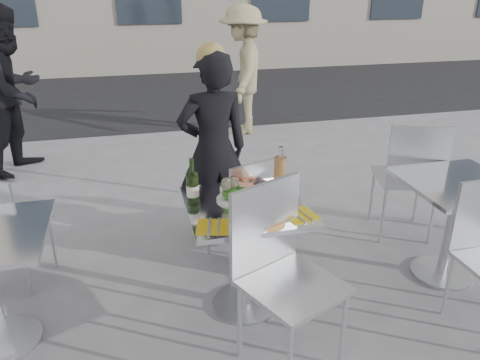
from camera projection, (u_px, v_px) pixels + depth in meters
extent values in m
plane|color=slate|center=(245.00, 304.00, 3.14)|extent=(80.00, 80.00, 0.00)
cube|color=black|center=(162.00, 93.00, 8.94)|extent=(24.00, 5.00, 0.00)
cylinder|color=#B7BABF|center=(245.00, 303.00, 3.14)|extent=(0.44, 0.44, 0.02)
cylinder|color=#B7BABF|center=(246.00, 258.00, 3.00)|extent=(0.07, 0.07, 0.72)
cube|color=silver|center=(246.00, 207.00, 2.85)|extent=(0.72, 0.72, 0.03)
cylinder|color=#B7BABF|center=(4.00, 341.00, 2.81)|extent=(0.44, 0.44, 0.02)
cylinder|color=#B7BABF|center=(441.00, 272.00, 3.46)|extent=(0.44, 0.44, 0.02)
cylinder|color=#B7BABF|center=(450.00, 230.00, 3.32)|extent=(0.07, 0.07, 0.72)
cube|color=silver|center=(459.00, 183.00, 3.18)|extent=(0.72, 0.72, 0.03)
cylinder|color=silver|center=(244.00, 220.00, 3.80)|extent=(0.02, 0.02, 0.42)
cylinder|color=silver|center=(208.00, 231.00, 3.63)|extent=(0.02, 0.02, 0.42)
cylinder|color=silver|center=(269.00, 237.00, 3.55)|extent=(0.02, 0.02, 0.42)
cylinder|color=silver|center=(232.00, 250.00, 3.38)|extent=(0.02, 0.02, 0.42)
cube|color=silver|center=(238.00, 209.00, 3.50)|extent=(0.50, 0.50, 0.02)
cube|color=silver|center=(253.00, 191.00, 3.27)|extent=(0.37, 0.16, 0.42)
cylinder|color=silver|center=(343.00, 330.00, 2.55)|extent=(0.03, 0.03, 0.50)
cylinder|color=silver|center=(240.00, 322.00, 2.61)|extent=(0.03, 0.03, 0.50)
cylinder|color=silver|center=(292.00, 294.00, 2.84)|extent=(0.03, 0.03, 0.50)
cube|color=silver|center=(293.00, 286.00, 2.48)|extent=(0.62, 0.62, 0.03)
cube|color=silver|center=(265.00, 225.00, 2.54)|extent=(0.44, 0.22, 0.50)
cylinder|color=silver|center=(53.00, 243.00, 3.47)|extent=(0.02, 0.02, 0.42)
cylinder|color=silver|center=(12.00, 239.00, 3.52)|extent=(0.02, 0.02, 0.42)
cylinder|color=silver|center=(27.00, 269.00, 3.16)|extent=(0.02, 0.02, 0.42)
cube|color=silver|center=(13.00, 227.00, 3.26)|extent=(0.51, 0.51, 0.02)
cylinder|color=silver|center=(4.00, 346.00, 2.47)|extent=(0.02, 0.02, 0.45)
cylinder|color=silver|center=(417.00, 196.00, 4.14)|extent=(0.03, 0.03, 0.49)
cylinder|color=silver|center=(372.00, 195.00, 4.15)|extent=(0.03, 0.03, 0.49)
cylinder|color=silver|center=(432.00, 217.00, 3.77)|extent=(0.03, 0.03, 0.49)
cylinder|color=silver|center=(383.00, 216.00, 3.79)|extent=(0.03, 0.03, 0.49)
cube|color=silver|center=(405.00, 177.00, 3.86)|extent=(0.57, 0.57, 0.03)
cube|color=silver|center=(419.00, 157.00, 3.54)|extent=(0.45, 0.15, 0.49)
cylinder|color=silver|center=(448.00, 285.00, 2.97)|extent=(0.02, 0.02, 0.45)
imported|color=black|center=(213.00, 150.00, 3.68)|extent=(0.59, 0.42, 1.55)
imported|color=black|center=(14.00, 91.00, 5.05)|extent=(0.97, 1.07, 1.79)
imported|color=tan|center=(243.00, 71.00, 6.36)|extent=(0.92, 1.25, 1.73)
cylinder|color=#DCAA55|center=(261.00, 217.00, 2.68)|extent=(0.30, 0.30, 0.02)
cylinder|color=beige|center=(261.00, 216.00, 2.67)|extent=(0.26, 0.26, 0.00)
cylinder|color=white|center=(246.00, 189.00, 3.05)|extent=(0.35, 0.35, 0.01)
cylinder|color=#DCAA55|center=(246.00, 186.00, 3.04)|extent=(0.31, 0.31, 0.02)
cylinder|color=beige|center=(246.00, 185.00, 3.04)|extent=(0.27, 0.27, 0.00)
cylinder|color=white|center=(234.00, 199.00, 2.90)|extent=(0.22, 0.22, 0.01)
ellipsoid|color=#186118|center=(234.00, 193.00, 2.89)|extent=(0.15, 0.15, 0.08)
sphere|color=#B21914|center=(240.00, 190.00, 2.91)|extent=(0.03, 0.03, 0.03)
cylinder|color=#2E4E1D|center=(193.00, 189.00, 2.82)|extent=(0.07, 0.07, 0.20)
cone|color=#2E4E1D|center=(192.00, 174.00, 2.78)|extent=(0.07, 0.07, 0.03)
cylinder|color=#2E4E1D|center=(192.00, 167.00, 2.76)|extent=(0.03, 0.03, 0.10)
cylinder|color=silver|center=(193.00, 190.00, 2.82)|extent=(0.07, 0.08, 0.07)
cylinder|color=tan|center=(280.00, 173.00, 3.02)|extent=(0.08, 0.08, 0.22)
cylinder|color=white|center=(281.00, 153.00, 2.96)|extent=(0.03, 0.03, 0.08)
cylinder|color=white|center=(281.00, 191.00, 2.91)|extent=(0.06, 0.06, 0.09)
cylinder|color=silver|center=(281.00, 184.00, 2.89)|extent=(0.06, 0.06, 0.02)
cylinder|color=white|center=(226.00, 201.00, 2.89)|extent=(0.06, 0.06, 0.00)
cylinder|color=white|center=(226.00, 194.00, 2.87)|extent=(0.01, 0.01, 0.09)
ellipsoid|color=white|center=(226.00, 184.00, 2.85)|extent=(0.07, 0.07, 0.08)
ellipsoid|color=beige|center=(226.00, 185.00, 2.85)|extent=(0.05, 0.05, 0.05)
cylinder|color=white|center=(233.00, 199.00, 2.91)|extent=(0.06, 0.06, 0.00)
cylinder|color=white|center=(233.00, 193.00, 2.90)|extent=(0.01, 0.01, 0.09)
ellipsoid|color=white|center=(233.00, 182.00, 2.87)|extent=(0.07, 0.07, 0.08)
ellipsoid|color=beige|center=(233.00, 184.00, 2.87)|extent=(0.05, 0.05, 0.05)
cylinder|color=white|center=(260.00, 202.00, 2.87)|extent=(0.06, 0.06, 0.00)
cylinder|color=white|center=(261.00, 196.00, 2.85)|extent=(0.01, 0.01, 0.09)
ellipsoid|color=white|center=(261.00, 185.00, 2.83)|extent=(0.07, 0.07, 0.08)
ellipsoid|color=#450917|center=(261.00, 187.00, 2.83)|extent=(0.05, 0.05, 0.05)
cylinder|color=white|center=(259.00, 201.00, 2.89)|extent=(0.06, 0.06, 0.00)
cylinder|color=white|center=(259.00, 194.00, 2.87)|extent=(0.01, 0.01, 0.09)
ellipsoid|color=white|center=(259.00, 184.00, 2.84)|extent=(0.07, 0.07, 0.08)
ellipsoid|color=#450917|center=(259.00, 186.00, 2.85)|extent=(0.05, 0.05, 0.05)
cube|color=yellow|center=(213.00, 227.00, 2.59)|extent=(0.22, 0.22, 0.00)
cube|color=#B7BABF|center=(209.00, 226.00, 2.58)|extent=(0.06, 0.20, 0.00)
cube|color=#B7BABF|center=(218.00, 225.00, 2.59)|extent=(0.05, 0.18, 0.00)
cube|color=yellow|center=(300.00, 215.00, 2.71)|extent=(0.21, 0.21, 0.00)
cube|color=#B7BABF|center=(297.00, 215.00, 2.71)|extent=(0.06, 0.20, 0.00)
cube|color=#B7BABF|center=(305.00, 214.00, 2.72)|extent=(0.05, 0.18, 0.00)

